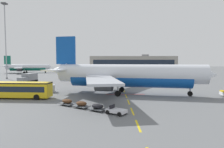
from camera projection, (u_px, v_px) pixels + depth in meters
name	position (u px, v px, depth m)	size (l,w,h in m)	color
ground	(194.00, 84.00, 58.62)	(400.00, 400.00, 0.00)	slate
apron_paint_markings	(121.00, 86.00, 54.89)	(8.00, 93.86, 0.01)	yellow
airliner_foreground	(126.00, 75.00, 40.55)	(34.67, 33.98, 12.20)	silver
airliner_mid_left	(26.00, 67.00, 115.28)	(28.59, 28.24, 10.02)	silver
apron_shuttle_bus	(17.00, 89.00, 36.04)	(12.18, 3.63, 3.00)	yellow
catering_truck	(82.00, 78.00, 61.31)	(5.67, 7.23, 3.14)	black
fuel_service_truck	(27.00, 78.00, 59.55)	(3.82, 7.35, 3.14)	black
baggage_train	(89.00, 106.00, 27.87)	(10.42, 7.72, 1.14)	silver
uld_cargo_container	(50.00, 88.00, 43.52)	(1.96, 1.93, 1.60)	#B7BCC6
apron_light_mast_near	(4.00, 33.00, 74.33)	(1.80, 1.80, 28.78)	slate
terminal_satellite	(132.00, 63.00, 167.55)	(70.64, 22.07, 12.59)	#9E998E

